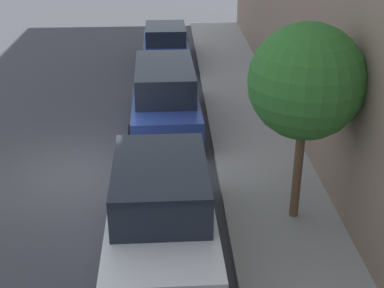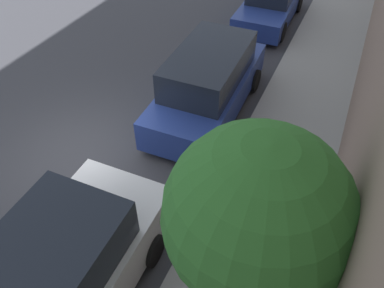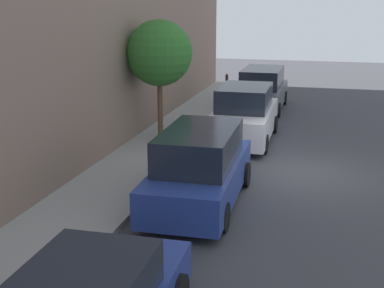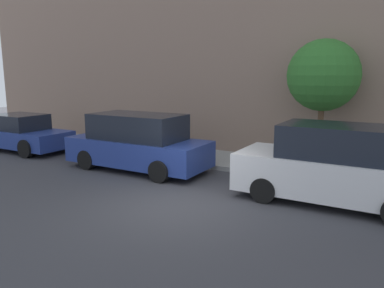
{
  "view_description": "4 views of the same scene",
  "coord_description": "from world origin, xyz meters",
  "px_view_note": "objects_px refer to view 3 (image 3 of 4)",
  "views": [
    {
      "loc": [
        2.35,
        -11.89,
        6.49
      ],
      "look_at": [
        2.85,
        -0.44,
        1.0
      ],
      "focal_mm": 50.0,
      "sensor_mm": 36.0,
      "label": 1
    },
    {
      "loc": [
        5.33,
        -4.96,
        6.76
      ],
      "look_at": [
        2.83,
        0.57,
        1.0
      ],
      "focal_mm": 35.0,
      "sensor_mm": 36.0,
      "label": 2
    },
    {
      "loc": [
        -0.79,
        15.22,
        4.95
      ],
      "look_at": [
        2.89,
        1.19,
        1.0
      ],
      "focal_mm": 50.0,
      "sensor_mm": 36.0,
      "label": 3
    },
    {
      "loc": [
        -7.45,
        -4.91,
        3.2
      ],
      "look_at": [
        2.62,
        1.15,
        1.0
      ],
      "focal_mm": 35.0,
      "sensor_mm": 36.0,
      "label": 4
    }
  ],
  "objects_px": {
    "parked_suv_second": "(244,115)",
    "parked_minivan_third": "(200,168)",
    "parking_meter_near": "(227,85)",
    "parked_minivan_nearest": "(262,90)",
    "street_tree": "(159,53)"
  },
  "relations": [
    {
      "from": "parked_suv_second",
      "to": "parked_minivan_third",
      "type": "distance_m",
      "value": 6.32
    },
    {
      "from": "parked_suv_second",
      "to": "parking_meter_near",
      "type": "relative_size",
      "value": 3.39
    },
    {
      "from": "parked_minivan_third",
      "to": "parked_minivan_nearest",
      "type": "bearing_deg",
      "value": -89.74
    },
    {
      "from": "parked_minivan_third",
      "to": "parking_meter_near",
      "type": "xyz_separation_m",
      "value": [
        1.74,
        -12.3,
        0.1
      ]
    },
    {
      "from": "parked_minivan_nearest",
      "to": "parking_meter_near",
      "type": "bearing_deg",
      "value": -6.11
    },
    {
      "from": "parked_minivan_nearest",
      "to": "street_tree",
      "type": "bearing_deg",
      "value": 68.39
    },
    {
      "from": "parking_meter_near",
      "to": "street_tree",
      "type": "height_order",
      "value": "street_tree"
    },
    {
      "from": "parked_minivan_nearest",
      "to": "parked_suv_second",
      "type": "height_order",
      "value": "parked_suv_second"
    },
    {
      "from": "street_tree",
      "to": "parked_suv_second",
      "type": "bearing_deg",
      "value": -160.5
    },
    {
      "from": "parked_suv_second",
      "to": "street_tree",
      "type": "distance_m",
      "value": 3.72
    },
    {
      "from": "parked_suv_second",
      "to": "parking_meter_near",
      "type": "bearing_deg",
      "value": -73.19
    },
    {
      "from": "parked_minivan_nearest",
      "to": "parked_minivan_third",
      "type": "bearing_deg",
      "value": 90.26
    },
    {
      "from": "parked_suv_second",
      "to": "parked_minivan_third",
      "type": "bearing_deg",
      "value": 89.4
    },
    {
      "from": "parked_minivan_nearest",
      "to": "street_tree",
      "type": "height_order",
      "value": "street_tree"
    },
    {
      "from": "parked_minivan_third",
      "to": "street_tree",
      "type": "xyz_separation_m",
      "value": [
        2.75,
        -5.32,
        2.23
      ]
    }
  ]
}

